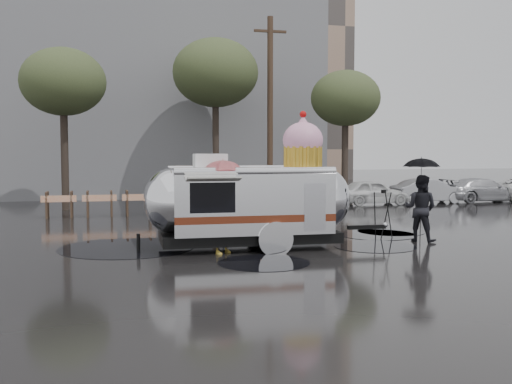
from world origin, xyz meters
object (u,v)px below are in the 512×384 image
object	(u,v)px
person_left	(223,218)
airstream_trailer	(252,199)
tripod	(383,210)
person_right	(421,208)

from	to	relation	value
person_left	airstream_trailer	bearing A→B (deg)	-3.69
person_left	tripod	xyz separation A→B (m)	(5.07, 1.39, -0.06)
person_left	person_right	distance (m)	5.83
person_left	tripod	distance (m)	5.26
person_right	tripod	bearing A→B (deg)	-2.19
airstream_trailer	tripod	world-z (taller)	airstream_trailer
person_left	person_right	world-z (taller)	person_right
person_left	person_right	xyz separation A→B (m)	(5.80, 0.54, 0.04)
airstream_trailer	person_right	size ratio (longest dim) A/B	3.64
airstream_trailer	person_left	world-z (taller)	airstream_trailer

